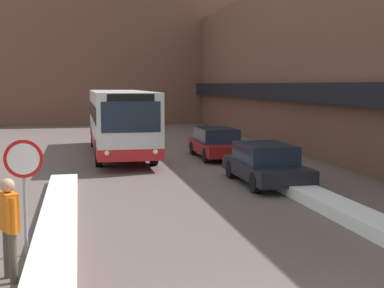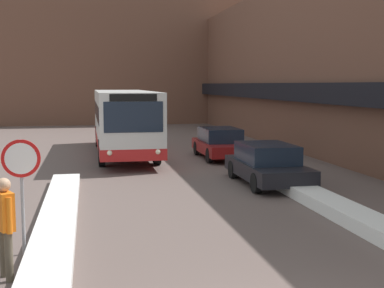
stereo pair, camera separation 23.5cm
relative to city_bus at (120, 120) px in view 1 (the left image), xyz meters
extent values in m
cube|color=brown|center=(11.12, 3.97, 2.79)|extent=(5.00, 60.00, 9.01)
cube|color=black|center=(8.37, 3.97, 1.33)|extent=(0.50, 60.00, 0.90)
cube|color=brown|center=(1.12, 23.47, 4.30)|extent=(26.00, 8.00, 12.02)
cube|color=silver|center=(-2.48, -14.47, -1.57)|extent=(0.90, 14.74, 0.28)
cube|color=silver|center=(4.72, -14.60, -1.54)|extent=(0.90, 16.22, 0.34)
cube|color=silver|center=(0.00, 0.01, 0.08)|extent=(2.56, 11.73, 2.62)
cube|color=red|center=(0.00, 0.01, -1.00)|extent=(2.58, 11.75, 0.46)
cube|color=#192333|center=(0.00, 0.01, 0.45)|extent=(2.59, 10.80, 0.72)
cube|color=#192333|center=(0.00, -5.87, 0.47)|extent=(2.26, 0.03, 1.18)
cube|color=black|center=(0.00, -5.87, 1.21)|extent=(1.79, 0.03, 0.28)
sphere|color=#F2EAC6|center=(-0.92, -5.88, -0.88)|extent=(0.20, 0.20, 0.20)
sphere|color=#F2EAC6|center=(0.92, -5.88, -0.88)|extent=(0.20, 0.20, 0.20)
cylinder|color=black|center=(-1.16, -3.63, -1.14)|extent=(0.28, 1.15, 1.15)
cylinder|color=black|center=(1.16, -3.63, -1.14)|extent=(0.28, 1.15, 1.15)
cylinder|color=black|center=(-1.16, 3.64, -1.14)|extent=(0.28, 1.15, 1.15)
cylinder|color=black|center=(1.16, 3.64, -1.14)|extent=(0.28, 1.15, 1.15)
cube|color=black|center=(4.32, -8.88, -1.20)|extent=(1.88, 4.45, 0.50)
cube|color=#192333|center=(4.32, -8.77, -0.64)|extent=(1.65, 2.45, 0.63)
cylinder|color=black|center=(5.18, -10.26, -1.39)|extent=(0.20, 0.65, 0.65)
cylinder|color=black|center=(3.46, -10.26, -1.39)|extent=(0.20, 0.65, 0.65)
cylinder|color=black|center=(5.18, -7.50, -1.39)|extent=(0.20, 0.65, 0.65)
cylinder|color=black|center=(3.46, -7.50, -1.39)|extent=(0.20, 0.65, 0.65)
cube|color=maroon|center=(4.32, -2.23, -1.19)|extent=(1.85, 4.42, 0.51)
cube|color=#192333|center=(4.32, -2.12, -0.62)|extent=(1.63, 2.43, 0.63)
cylinder|color=black|center=(5.17, -3.60, -1.38)|extent=(0.20, 0.67, 0.67)
cylinder|color=black|center=(3.47, -3.60, -1.38)|extent=(0.20, 0.67, 0.67)
cylinder|color=black|center=(5.17, -0.86, -1.38)|extent=(0.20, 0.67, 0.67)
cylinder|color=black|center=(3.47, -0.86, -1.38)|extent=(0.20, 0.67, 0.67)
cylinder|color=gray|center=(-3.03, -15.21, -0.54)|extent=(0.07, 0.07, 2.34)
cylinder|color=red|center=(-3.03, -15.23, 0.25)|extent=(0.76, 0.03, 0.76)
cylinder|color=white|center=(-3.03, -15.25, 0.25)|extent=(0.62, 0.02, 0.62)
cylinder|color=brown|center=(-3.23, -16.46, -1.27)|extent=(0.13, 0.13, 0.90)
cylinder|color=brown|center=(-3.10, -16.74, -1.27)|extent=(0.13, 0.13, 0.90)
cube|color=orange|center=(-3.17, -16.60, -0.48)|extent=(0.41, 0.53, 0.67)
sphere|color=tan|center=(-3.17, -16.60, -0.02)|extent=(0.25, 0.25, 0.25)
cylinder|color=orange|center=(-3.27, -16.38, -0.52)|extent=(0.10, 0.10, 0.63)
cylinder|color=orange|center=(-3.06, -16.82, -0.52)|extent=(0.10, 0.10, 0.63)
camera|label=1|loc=(-1.94, -26.12, 1.71)|focal=50.00mm
camera|label=2|loc=(-1.71, -26.17, 1.71)|focal=50.00mm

